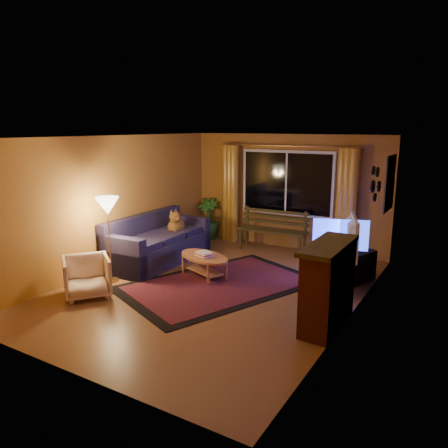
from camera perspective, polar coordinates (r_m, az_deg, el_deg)
The scene contains 22 objects.
floor at distance 7.43m, azimuth -1.20°, elevation -8.44°, with size 4.50×6.00×0.02m, color brown.
ceiling at distance 6.93m, azimuth -1.30°, elevation 11.38°, with size 4.50×6.00×0.02m, color white.
wall_back at distance 9.72m, azimuth 8.24°, elevation 4.17°, with size 4.50×0.02×2.50m, color #B3742E.
wall_left at distance 8.47m, azimuth -14.33°, elevation 2.66°, with size 0.02×6.00×2.50m, color #B3742E.
wall_right at distance 6.20m, azimuth 16.75°, elevation -1.07°, with size 0.02×6.00×2.50m, color #B3742E.
window at distance 9.63m, azimuth 8.13°, elevation 5.30°, with size 2.00×0.02×1.30m, color black.
curtain_rod at distance 9.52m, azimuth 8.17°, elevation 10.05°, with size 0.03×0.03×3.20m, color #BF8C3F.
curtain_left at distance 10.21m, azimuth 0.92°, elevation 3.97°, with size 0.36×0.36×2.24m, color gold.
curtain_right at distance 9.19m, azimuth 15.69°, elevation 2.52°, with size 0.36×0.36×2.24m, color gold.
bench at distance 9.56m, azimuth 6.28°, elevation -2.17°, with size 1.51×0.44×0.45m, color #322A0E.
potted_plant at distance 10.51m, azimuth -2.16°, elevation 0.75°, with size 0.55×0.55×0.99m, color #235B1E.
sofa at distance 8.77m, azimuth -8.54°, elevation -1.97°, with size 0.99×2.32×0.94m, color #231E3F.
dog at distance 9.08m, azimuth -6.27°, elevation 0.21°, with size 0.34×0.47×0.51m, color brown, non-canonical shape.
armchair at distance 7.31m, azimuth -17.49°, elevation -6.35°, with size 0.69×0.65×0.71m, color beige.
floor_lamp at distance 7.79m, azimuth -14.74°, elevation -2.02°, with size 0.25×0.25×1.49m, color #BF8C3F.
rug at distance 7.56m, azimuth -0.62°, elevation -7.90°, with size 2.05×3.24×0.02m, color #751203.
coffee_table at distance 7.89m, azimuth -2.60°, elevation -5.54°, with size 1.11×1.11×0.40m, color #B56739.
tv_console at distance 7.77m, azimuth 15.43°, elevation -5.76°, with size 0.43×1.29×0.54m, color black.
television at distance 7.61m, azimuth 15.70°, elevation -1.45°, with size 1.15×0.15×0.66m, color black.
fireplace at distance 6.09m, azimuth 13.45°, elevation -8.04°, with size 0.40×1.20×1.10m, color maroon.
mirror_cluster at distance 7.37m, azimuth 19.17°, elevation 5.23°, with size 0.06×0.60×0.56m, color black, non-canonical shape.
painting at distance 8.51m, azimuth 20.79°, elevation 5.00°, with size 0.04×0.76×0.96m, color #D35F11.
Camera 1 is at (3.68, -5.87, 2.67)m, focal length 35.00 mm.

